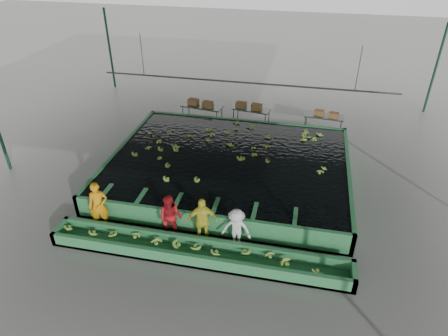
% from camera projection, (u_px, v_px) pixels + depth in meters
% --- Properties ---
extents(ground, '(80.00, 80.00, 0.00)m').
position_uv_depth(ground, '(221.00, 195.00, 16.13)').
color(ground, slate).
rests_on(ground, ground).
extents(shed_roof, '(20.00, 22.00, 0.04)m').
position_uv_depth(shed_roof, '(221.00, 75.00, 13.50)').
color(shed_roof, slate).
rests_on(shed_roof, shed_posts).
extents(shed_posts, '(20.00, 22.00, 5.00)m').
position_uv_depth(shed_posts, '(221.00, 141.00, 14.81)').
color(shed_posts, '#153D25').
rests_on(shed_posts, ground).
extents(flotation_tank, '(10.00, 8.00, 0.90)m').
position_uv_depth(flotation_tank, '(229.00, 167.00, 17.14)').
color(flotation_tank, '#2F7A44').
rests_on(flotation_tank, ground).
extents(tank_water, '(9.70, 7.70, 0.00)m').
position_uv_depth(tank_water, '(229.00, 159.00, 16.93)').
color(tank_water, black).
rests_on(tank_water, flotation_tank).
extents(sorting_trough, '(10.00, 1.00, 0.50)m').
position_uv_depth(sorting_trough, '(197.00, 252.00, 13.00)').
color(sorting_trough, '#2F7A44').
rests_on(sorting_trough, ground).
extents(cableway_rail, '(0.08, 0.08, 14.00)m').
position_uv_depth(cableway_rail, '(244.00, 83.00, 18.71)').
color(cableway_rail, '#59605B').
rests_on(cableway_rail, shed_roof).
extents(rail_hanger_left, '(0.04, 0.04, 2.00)m').
position_uv_depth(rail_hanger_left, '(142.00, 55.00, 19.08)').
color(rail_hanger_left, '#59605B').
rests_on(rail_hanger_left, shed_roof).
extents(rail_hanger_right, '(0.04, 0.04, 2.00)m').
position_uv_depth(rail_hanger_right, '(359.00, 69.00, 17.27)').
color(rail_hanger_right, '#59605B').
rests_on(rail_hanger_right, shed_roof).
extents(worker_a, '(0.80, 0.69, 1.85)m').
position_uv_depth(worker_a, '(99.00, 206.00, 14.00)').
color(worker_a, orange).
rests_on(worker_a, ground).
extents(worker_b, '(0.87, 0.70, 1.72)m').
position_uv_depth(worker_b, '(171.00, 218.00, 13.55)').
color(worker_b, '#AB161C').
rests_on(worker_b, ground).
extents(worker_c, '(1.14, 0.73, 1.80)m').
position_uv_depth(worker_c, '(202.00, 221.00, 13.33)').
color(worker_c, yellow).
rests_on(worker_c, ground).
extents(worker_d, '(1.01, 0.60, 1.53)m').
position_uv_depth(worker_d, '(236.00, 229.00, 13.19)').
color(worker_d, silver).
rests_on(worker_d, ground).
extents(packing_table_left, '(2.29, 1.18, 1.00)m').
position_uv_depth(packing_table_left, '(202.00, 114.00, 21.74)').
color(packing_table_left, '#59605B').
rests_on(packing_table_left, ground).
extents(packing_table_mid, '(2.09, 1.11, 0.90)m').
position_uv_depth(packing_table_mid, '(251.00, 116.00, 21.60)').
color(packing_table_mid, '#59605B').
rests_on(packing_table_mid, ground).
extents(packing_table_right, '(2.06, 0.98, 0.91)m').
position_uv_depth(packing_table_right, '(323.00, 123.00, 20.83)').
color(packing_table_right, '#59605B').
rests_on(packing_table_right, ground).
extents(box_stack_left, '(1.45, 0.66, 0.30)m').
position_uv_depth(box_stack_left, '(201.00, 106.00, 21.45)').
color(box_stack_left, olive).
rests_on(box_stack_left, packing_table_left).
extents(box_stack_mid, '(1.44, 0.54, 0.30)m').
position_uv_depth(box_stack_mid, '(249.00, 109.00, 21.36)').
color(box_stack_mid, olive).
rests_on(box_stack_mid, packing_table_mid).
extents(box_stack_right, '(1.26, 0.62, 0.26)m').
position_uv_depth(box_stack_right, '(326.00, 116.00, 20.51)').
color(box_stack_right, olive).
rests_on(box_stack_right, packing_table_right).
extents(floating_bananas, '(8.18, 5.58, 0.11)m').
position_uv_depth(floating_bananas, '(233.00, 150.00, 17.59)').
color(floating_bananas, '#8ABC40').
rests_on(floating_bananas, tank_water).
extents(trough_bananas, '(9.45, 0.63, 0.13)m').
position_uv_depth(trough_bananas, '(197.00, 249.00, 12.92)').
color(trough_bananas, '#8ABC40').
rests_on(trough_bananas, sorting_trough).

